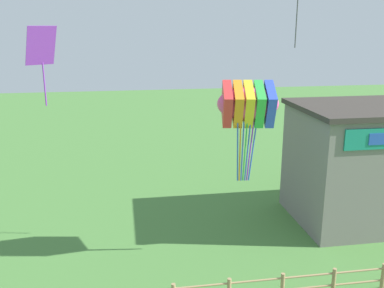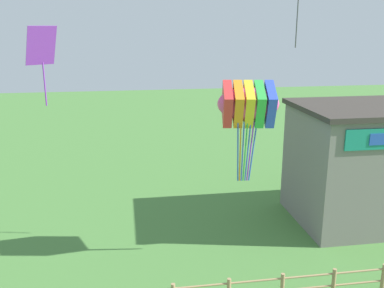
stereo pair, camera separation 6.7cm
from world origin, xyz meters
name	(u,v)px [view 1 (the left image)]	position (x,y,z in m)	size (l,w,h in m)	color
seaside_building	(383,162)	(10.19, 12.49, 2.92)	(8.77, 5.36, 5.81)	slate
kite_rainbow_parafoil	(248,104)	(2.51, 10.20, 6.44)	(2.69, 2.16, 4.08)	#E54C8C
kite_purple_streamer	(41,51)	(-4.89, 9.06, 8.62)	(1.09, 0.94, 2.61)	purple
kite_pink_diamond	(298,0)	(4.61, 10.93, 10.37)	(0.55, 0.35, 2.70)	pink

